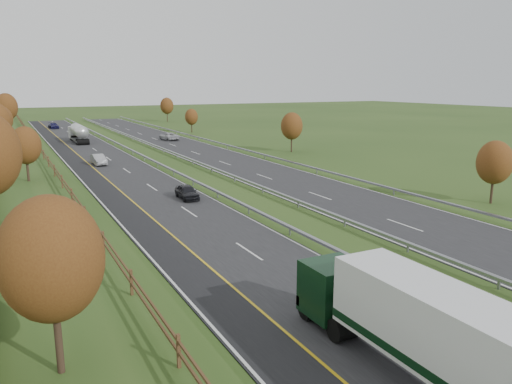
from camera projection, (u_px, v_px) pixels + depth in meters
ground at (186, 172)px, 64.70m from camera, size 400.00×400.00×0.00m
near_carriageway at (115, 170)px, 65.47m from camera, size 10.50×200.00×0.04m
far_carriageway at (230, 162)px, 72.83m from camera, size 10.50×200.00×0.04m
hard_shoulder at (86, 173)px, 63.80m from camera, size 3.00×200.00×0.04m
lane_markings at (163, 167)px, 68.22m from camera, size 26.75×200.00×0.01m
embankment_left at (4, 171)px, 59.46m from camera, size 12.00×200.00×2.00m
fence_left at (44, 154)px, 60.75m from camera, size 0.12×189.06×1.20m
median_barrier_near at (158, 163)px, 67.89m from camera, size 0.32×200.00×0.71m
median_barrier_far at (193, 160)px, 70.16m from camera, size 0.32×200.00×0.71m
outer_barrier_far at (265, 155)px, 75.29m from camera, size 0.32×200.00×0.71m
trees_left at (3, 128)px, 55.55m from camera, size 6.64×164.30×7.66m
trees_far at (230, 118)px, 103.26m from camera, size 8.45×118.60×7.12m
box_lorry at (457, 347)px, 17.12m from camera, size 2.58×16.28×4.06m
road_tanker at (78, 133)px, 96.47m from camera, size 2.40×11.22×3.46m
car_dark_near at (187, 192)px, 49.18m from camera, size 1.78×4.12×1.38m
car_silver_mid at (99, 160)px, 69.81m from camera, size 1.80×4.47×1.44m
car_small_far at (53, 126)px, 125.83m from camera, size 2.44×4.99×1.40m
car_oncoming at (169, 136)px, 100.26m from camera, size 3.09×5.59×1.48m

